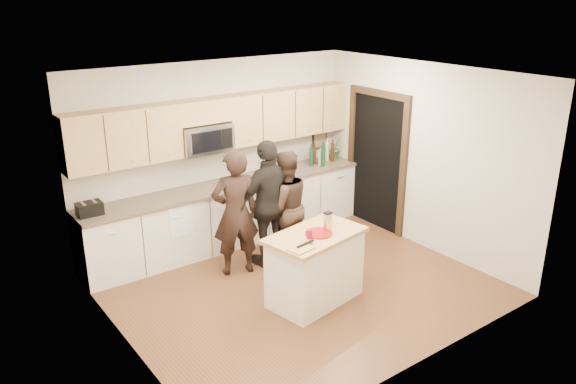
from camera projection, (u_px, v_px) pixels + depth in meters
floor at (299, 286)px, 7.29m from camera, size 4.50×4.50×0.00m
room_shell at (299, 158)px, 6.70m from camera, size 4.52×4.02×2.71m
back_cabinetry at (230, 213)px, 8.41m from camera, size 4.50×0.66×0.94m
upper_cabinetry at (224, 121)px, 8.07m from camera, size 4.50×0.33×0.75m
microwave at (205, 138)px, 7.92m from camera, size 0.76×0.41×0.40m
doorway at (377, 156)px, 8.82m from camera, size 0.06×1.25×2.20m
framed_picture at (319, 138)px, 9.45m from camera, size 0.30×0.03×0.38m
dish_towel at (176, 210)px, 7.62m from camera, size 0.34×0.60×0.48m
island at (315, 267)px, 6.80m from camera, size 1.30×0.89×0.90m
red_plate at (319, 233)px, 6.63m from camera, size 0.33×0.33×0.02m
box_grater at (328, 220)px, 6.69m from camera, size 0.09×0.07×0.22m
drink_glass at (309, 234)px, 6.50m from camera, size 0.07×0.07×0.11m
cutting_board at (301, 249)px, 6.23m from camera, size 0.30×0.24×0.02m
tongs at (305, 244)px, 6.31m from camera, size 0.26×0.07×0.02m
knife at (301, 246)px, 6.27m from camera, size 0.19×0.05×0.01m
toaster at (89, 209)px, 7.06m from camera, size 0.31×0.21×0.17m
bottle_cluster at (322, 153)px, 9.14m from camera, size 0.51×0.34×0.40m
orchid at (335, 147)px, 9.36m from camera, size 0.25×0.21×0.41m
woman_left at (235, 213)px, 7.37m from camera, size 0.72×0.57×1.72m
woman_center at (284, 206)px, 7.78m from camera, size 0.85×0.71×1.58m
woman_right at (269, 204)px, 7.61m from camera, size 1.06×0.47×1.77m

